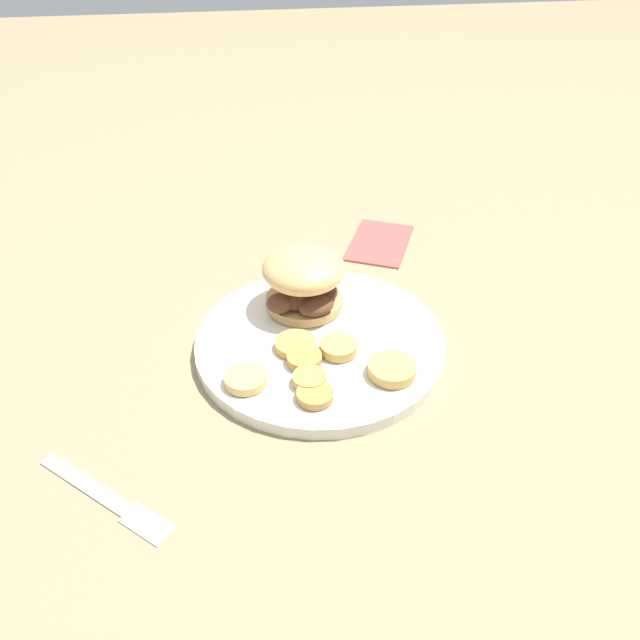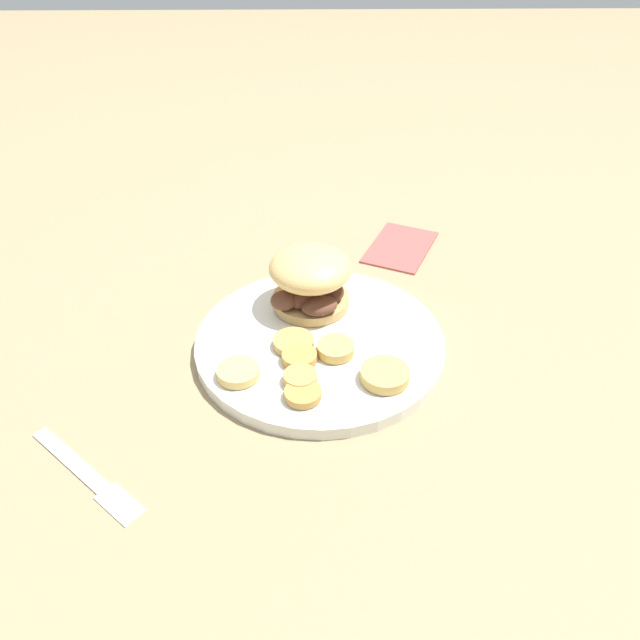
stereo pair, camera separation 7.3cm
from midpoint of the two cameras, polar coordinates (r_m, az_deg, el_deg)
name	(u,v)px [view 1 (the left image)]	position (r m, az deg, el deg)	size (l,w,h in m)	color
ground_plane	(320,348)	(0.76, -2.76, -2.64)	(4.00, 4.00, 0.00)	#937F5B
dinner_plate	(320,341)	(0.75, -2.79, -2.09)	(0.30, 0.30, 0.02)	white
sandwich	(304,280)	(0.78, -4.14, 3.60)	(0.10, 0.11, 0.08)	tan
potato_round_0	(295,344)	(0.73, -5.13, -2.34)	(0.05, 0.05, 0.01)	tan
potato_round_1	(339,347)	(0.72, -1.19, -2.62)	(0.04, 0.04, 0.01)	tan
potato_round_2	(246,379)	(0.69, -9.84, -5.42)	(0.05, 0.05, 0.01)	#DBB766
potato_round_3	(304,358)	(0.71, -4.40, -3.64)	(0.04, 0.04, 0.01)	#BC8942
potato_round_4	(309,379)	(0.68, -4.06, -5.53)	(0.04, 0.04, 0.01)	tan
potato_round_5	(392,369)	(0.69, 3.62, -4.62)	(0.05, 0.05, 0.01)	tan
potato_round_6	(315,395)	(0.67, -3.63, -6.97)	(0.04, 0.04, 0.01)	#BC8942
fork	(105,496)	(0.65, -22.27, -14.84)	(0.14, 0.12, 0.00)	silver
napkin	(379,242)	(0.96, 3.29, 7.08)	(0.13, 0.08, 0.01)	#B24C47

